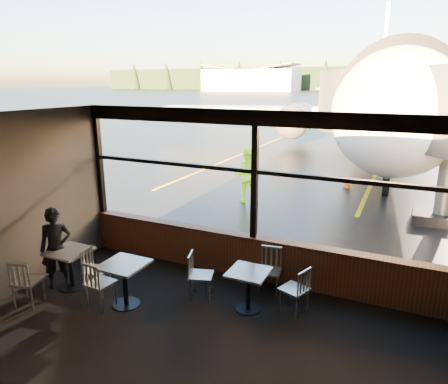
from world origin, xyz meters
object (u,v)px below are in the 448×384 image
Objects in this scene: chair_near_n at (269,271)px; cone_nose at (347,182)px; airliner at (388,54)px; chair_left_s at (28,282)px; chair_near_e at (294,290)px; jet_bridge at (444,141)px; cafe_table_left at (71,269)px; chair_mid_s at (101,284)px; cafe_table_mid at (125,285)px; chair_mid_w at (97,271)px; passenger at (56,248)px; chair_near_w at (201,276)px; cafe_table_near at (248,291)px; ground_crew at (247,175)px.

chair_near_n reaches higher than cone_nose.
airliner reaches higher than chair_left_s.
chair_near_e is at bearing 6.51° from chair_left_s.
cone_nose is at bearing 132.84° from jet_bridge.
cafe_table_left is 0.88× the size of chair_mid_s.
chair_mid_w reaches higher than cafe_table_mid.
chair_left_s is (-1.64, -0.73, 0.04)m from cafe_table_mid.
chair_mid_w is (-3.52, -22.27, -5.21)m from airliner.
passenger is (-7.03, -7.49, -1.59)m from jet_bridge.
airliner is at bearing 64.17° from chair_left_s.
cafe_table_mid is 1.41m from chair_near_w.
cafe_table_near is 0.84× the size of chair_near_w.
passenger is (-4.40, -22.40, -4.84)m from airliner.
jet_bridge reaches higher than cone_nose.
chair_mid_w is 0.48× the size of ground_crew.
chair_near_w is at bearing 36.35° from cafe_table_mid.
chair_mid_w is at bearing -167.42° from cafe_table_near.
chair_left_s is at bearing -106.69° from cafe_table_left.
airliner is 23.20m from cafe_table_mid.
passenger is at bearing 78.74° from chair_left_s.
chair_mid_s is at bearing -126.47° from jet_bridge.
ground_crew is at bearing -177.03° from jet_bridge.
chair_near_e is 0.79m from chair_near_n.
chair_mid_s is (-5.72, -7.74, -1.95)m from jet_bridge.
cafe_table_left is 0.49× the size of passenger.
chair_near_w is 2.06m from chair_mid_w.
airliner reaches higher than chair_mid_s.
jet_bridge reaches higher than cafe_table_mid.
chair_near_w is at bearing 179.00° from cafe_table_near.
airliner is at bearing 99.99° from jet_bridge.
passenger reaches higher than chair_mid_w.
chair_near_e is (0.77, 0.25, 0.07)m from cafe_table_near.
chair_near_e is (4.28, 1.00, 0.05)m from cafe_table_left.
jet_bridge is 12.03× the size of chair_mid_s.
jet_bridge is at bearing 2.50° from passenger.
chair_near_n is 3.17m from chair_mid_s.
jet_bridge is 12.13× the size of chair_near_w.
chair_mid_s is 0.99× the size of chair_left_s.
chair_near_n is 1.01× the size of chair_mid_w.
jet_bridge is 7.18m from chair_near_e.
cafe_table_mid is at bearing 8.79° from chair_left_s.
cafe_table_mid reaches higher than cafe_table_near.
chair_mid_w is at bearing -88.86° from chair_near_w.
cafe_table_mid is 0.92× the size of chair_mid_s.
jet_bridge is at bearing 34.59° from chair_left_s.
chair_left_s is at bearing 131.26° from chair_near_e.
chair_mid_w is (-2.92, -0.65, 0.07)m from cafe_table_near.
chair_near_e is 0.55× the size of passenger.
airliner is 48.56× the size of cafe_table_near.
chair_mid_s is at bearing 131.01° from chair_near_e.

